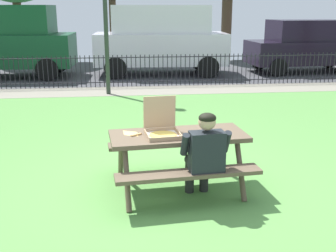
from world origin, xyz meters
TOP-DOWN VIEW (x-y plane):
  - ground at (0.00, 1.72)m, footprint 28.00×11.44m
  - cobblestone_walkway at (0.00, 6.74)m, footprint 28.00×1.40m
  - street_asphalt at (0.00, 10.56)m, footprint 28.00×6.25m
  - picnic_table_foreground at (0.08, -0.17)m, footprint 1.92×1.63m
  - pizza_box_open at (-0.14, -0.19)m, footprint 0.48×0.50m
  - pizza_slice_on_table at (-0.54, -0.10)m, footprint 0.28×0.31m
  - adult_at_table at (0.34, -0.65)m, footprint 0.63×0.62m
  - iron_fence_streetside at (-0.00, 7.44)m, footprint 21.61×0.03m
  - parked_car_left at (-4.67, 9.74)m, footprint 4.78×2.24m
  - parked_car_center at (0.78, 9.74)m, footprint 4.78×2.23m
  - parked_car_right at (6.30, 9.74)m, footprint 4.49×2.11m

SIDE VIEW (x-z plane):
  - ground at x=0.00m, z-range -0.02..0.00m
  - street_asphalt at x=0.00m, z-range -0.01..0.00m
  - cobblestone_walkway at x=0.00m, z-range -0.01..0.00m
  - iron_fence_streetside at x=0.00m, z-range 0.01..0.99m
  - picnic_table_foreground at x=0.08m, z-range 0.20..0.99m
  - adult_at_table at x=0.34m, z-range 0.06..1.25m
  - pizza_slice_on_table at x=-0.54m, z-range 0.77..0.79m
  - pizza_box_open at x=-0.14m, z-range 0.62..1.11m
  - parked_car_right at x=6.30m, z-range 0.04..1.98m
  - parked_car_left at x=-4.67m, z-range 0.08..2.54m
  - parked_car_center at x=0.78m, z-range 0.08..2.54m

